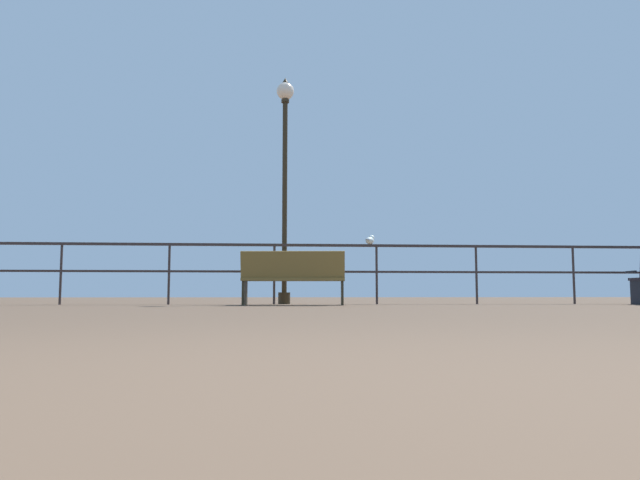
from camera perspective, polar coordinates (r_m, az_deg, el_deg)
name	(u,v)px	position (r m, az deg, el deg)	size (l,w,h in m)	color
ground_plane	(270,412)	(1.04, -4.86, -16.26)	(60.00, 60.00, 0.00)	brown
pier_railing	(274,260)	(10.99, -4.43, -1.91)	(23.09, 0.05, 1.12)	#302726
bench_near_left	(293,275)	(10.08, -2.62, -3.42)	(1.80, 0.78, 0.92)	brown
lamppost_center	(285,158)	(11.55, -3.41, 7.92)	(0.34, 0.34, 4.42)	#2D2314
seagull_on_rail	(370,240)	(11.18, 4.86, 0.00)	(0.24, 0.37, 0.18)	silver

